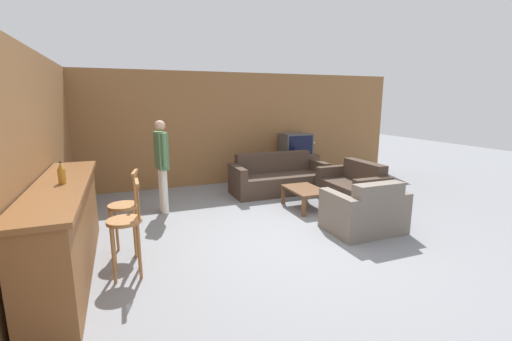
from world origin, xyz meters
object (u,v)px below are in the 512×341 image
bar_chair_near (126,228)px  bottle (62,174)px  tv (296,144)px  person_by_window (162,161)px  couch_far (278,179)px  loveseat_right (353,188)px  bar_chair_mid (125,212)px  table_lamp (309,139)px  coffee_table (305,192)px  armchair_near (365,213)px  tv_unit (295,167)px

bar_chair_near → bottle: (-0.61, 0.25, 0.62)m
bar_chair_near → tv: (4.01, 3.54, 0.33)m
bar_chair_near → person_by_window: bearing=73.2°
couch_far → bottle: size_ratio=8.32×
couch_far → loveseat_right: (1.02, -1.26, -0.00)m
bar_chair_mid → table_lamp: size_ratio=2.18×
bar_chair_near → person_by_window: person_by_window is taller
bar_chair_near → couch_far: bar_chair_near is taller
bar_chair_near → table_lamp: table_lamp is taller
coffee_table → table_lamp: 2.57m
armchair_near → coffee_table: size_ratio=1.23×
tv_unit → coffee_table: bearing=-113.4°
loveseat_right → coffee_table: (-1.04, 0.04, 0.02)m
coffee_table → bottle: 3.99m
coffee_table → person_by_window: bearing=163.8°
tv → bottle: bearing=-144.6°
armchair_near → person_by_window: (-2.73, 2.05, 0.63)m
coffee_table → person_by_window: size_ratio=0.54×
coffee_table → tv: size_ratio=1.25×
tv → bottle: 5.68m
couch_far → loveseat_right: bearing=-51.0°
couch_far → coffee_table: bearing=-91.0°
couch_far → table_lamp: table_lamp is taller
couch_far → person_by_window: size_ratio=1.25×
bar_chair_near → tv_unit: bearing=41.4°
loveseat_right → bottle: bottle is taller
loveseat_right → bar_chair_mid: bearing=-169.0°
coffee_table → person_by_window: person_by_window is taller
table_lamp → tv_unit: bearing=-180.0°
loveseat_right → tv_unit: 2.15m
bar_chair_near → armchair_near: bearing=1.6°
couch_far → bottle: bearing=-147.2°
tv_unit → bar_chair_mid: bearing=-143.7°
armchair_near → tv: 3.55m
bar_chair_near → bottle: 0.90m
loveseat_right → tv: bearing=93.4°
armchair_near → table_lamp: table_lamp is taller
bar_chair_mid → tv_unit: (4.01, 2.95, -0.26)m
bar_chair_mid → couch_far: bearing=33.5°
person_by_window → table_lamp: bearing=20.5°
bar_chair_mid → table_lamp: table_lamp is taller
bottle → coffee_table: bearing=17.6°
coffee_table → person_by_window: 2.63m
bar_chair_near → table_lamp: (4.39, 3.54, 0.44)m
bottle → armchair_near: bearing=-2.3°
couch_far → bar_chair_mid: bearing=-146.5°
loveseat_right → person_by_window: bearing=168.0°
loveseat_right → coffee_table: size_ratio=1.54×
table_lamp → tv: bearing=-179.5°
coffee_table → table_lamp: bearing=58.6°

